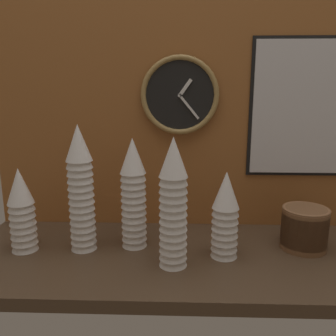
{
  "coord_description": "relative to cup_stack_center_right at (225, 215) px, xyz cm",
  "views": [
    {
      "loc": [
        -8.98,
        -108.47,
        54.04
      ],
      "look_at": [
        -12.92,
        4.0,
        27.72
      ],
      "focal_mm": 38.0,
      "sensor_mm": 36.0,
      "label": 1
    }
  ],
  "objects": [
    {
      "name": "wall_tiled_back",
      "position": [
        -5.38,
        28.71,
        38.39
      ],
      "size": [
        160.0,
        3.0,
        105.0
      ],
      "color": "#A3602D",
      "rests_on": "ground_plane"
    },
    {
      "name": "cup_stack_center",
      "position": [
        -16.31,
        -6.47,
        5.84
      ],
      "size": [
        8.58,
        8.58,
        39.89
      ],
      "color": "white",
      "rests_on": "ground_plane"
    },
    {
      "name": "cup_stack_center_right",
      "position": [
        0.0,
        0.0,
        0.0
      ],
      "size": [
        8.58,
        8.58,
        28.21
      ],
      "color": "white",
      "rests_on": "ground_plane"
    },
    {
      "name": "bowl_stack_right",
      "position": [
        27.57,
        6.85,
        -6.69
      ],
      "size": [
        15.29,
        15.29,
        14.29
      ],
      "color": "brown",
      "rests_on": "ground_plane"
    },
    {
      "name": "cup_stack_far_left",
      "position": [
        -66.24,
        2.09,
        0.0
      ],
      "size": [
        8.58,
        8.58,
        28.21
      ],
      "color": "white",
      "rests_on": "ground_plane"
    },
    {
      "name": "cup_stack_left",
      "position": [
        -46.68,
        3.84,
        7.0
      ],
      "size": [
        8.58,
        8.58,
        42.22
      ],
      "color": "white",
      "rests_on": "ground_plane"
    },
    {
      "name": "ground_plane",
      "position": [
        -5.38,
        2.21,
        -16.11
      ],
      "size": [
        160.0,
        56.0,
        4.0
      ],
      "primitive_type": "cube",
      "color": "#4C3826"
    },
    {
      "name": "menu_board",
      "position": [
        34.01,
        26.56,
        31.64
      ],
      "size": [
        46.28,
        1.32,
        50.45
      ],
      "color": "black"
    },
    {
      "name": "wall_clock",
      "position": [
        -14.68,
        25.67,
        36.28
      ],
      "size": [
        28.64,
        2.7,
        28.64
      ],
      "color": "black"
    },
    {
      "name": "cup_stack_center_left",
      "position": [
        -29.89,
        6.77,
        4.67
      ],
      "size": [
        8.58,
        8.58,
        37.55
      ],
      "color": "white",
      "rests_on": "ground_plane"
    }
  ]
}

